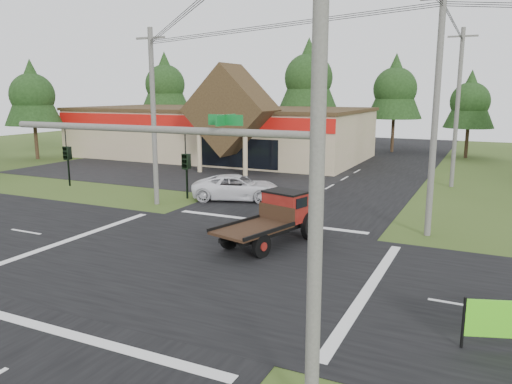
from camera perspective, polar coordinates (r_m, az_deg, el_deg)
The scene contains 18 objects.
ground at distance 20.78m, azimuth -6.60°, elevation -7.86°, with size 120.00×120.00×0.00m, color #384D1B.
road_ns at distance 20.78m, azimuth -6.61°, elevation -7.83°, with size 12.00×120.00×0.02m, color black.
road_ew at distance 20.78m, azimuth -6.61°, elevation -7.83°, with size 120.00×12.00×0.02m, color black.
parking_apron at distance 43.74m, azimuth -8.99°, elevation 2.28°, with size 28.00×14.00×0.02m, color black.
cvs_building at distance 53.23m, azimuth -4.15°, elevation 6.99°, with size 30.40×18.20×9.19m.
traffic_signal_mast at distance 10.50m, azimuth -1.88°, elevation -1.81°, with size 8.12×0.24×7.00m.
utility_pole_nr at distance 9.63m, azimuth 7.02°, elevation 4.26°, with size 2.00×0.30×11.00m.
utility_pole_nw at distance 30.80m, azimuth -11.64°, elevation 8.48°, with size 2.00×0.30×10.50m.
utility_pole_ne at distance 24.72m, azimuth 19.84°, elevation 8.56°, with size 2.00×0.30×11.50m.
utility_pole_n at distance 38.67m, azimuth 22.02°, elevation 8.96°, with size 2.00×0.30×11.20m.
tree_row_a at distance 69.60m, azimuth -10.36°, elevation 12.20°, with size 6.72×6.72×12.12m.
tree_row_b at distance 66.05m, azimuth -2.08°, elevation 11.27°, with size 5.60×5.60×10.10m.
tree_row_c at distance 61.15m, azimuth 6.02°, elevation 13.09°, with size 7.28×7.28×13.13m.
tree_row_d at distance 59.51m, azimuth 15.62°, elevation 11.50°, with size 6.16×6.16×11.11m.
tree_row_e at distance 56.63m, azimuth 23.28°, elevation 9.67°, with size 5.04×5.04×9.09m.
tree_side_w at distance 56.09m, azimuth -24.23°, elevation 10.28°, with size 5.60×5.60×10.10m.
antique_flatbed_truck at distance 22.48m, azimuth 1.57°, elevation -3.16°, with size 2.16×5.65×2.36m, color #60120D, non-canonical shape.
white_pickup at distance 32.02m, azimuth -2.12°, elevation 0.52°, with size 2.64×5.72×1.59m, color white.
Camera 1 is at (10.52, -16.57, 6.82)m, focal length 35.00 mm.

